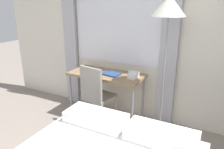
# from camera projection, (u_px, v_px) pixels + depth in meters

# --- Properties ---
(wall_back_with_window) EXTENTS (5.62, 0.13, 2.70)m
(wall_back_with_window) POSITION_uv_depth(u_px,v_px,m) (147.00, 34.00, 3.20)
(wall_back_with_window) COLOR silver
(wall_back_with_window) RESTS_ON ground_plane
(desk) EXTENTS (1.14, 0.53, 0.76)m
(desk) POSITION_uv_depth(u_px,v_px,m) (106.00, 78.00, 3.35)
(desk) COLOR #937551
(desk) RESTS_ON ground_plane
(desk_chair) EXTENTS (0.46, 0.46, 0.95)m
(desk_chair) POSITION_uv_depth(u_px,v_px,m) (96.00, 93.00, 3.19)
(desk_chair) COLOR gray
(desk_chair) RESTS_ON ground_plane
(standing_lamp) EXTENTS (0.41, 0.41, 1.88)m
(standing_lamp) POSITION_uv_depth(u_px,v_px,m) (168.00, 17.00, 2.59)
(standing_lamp) COLOR #4C4C51
(standing_lamp) RESTS_ON ground_plane
(telephone) EXTENTS (0.14, 0.18, 0.10)m
(telephone) POSITION_uv_depth(u_px,v_px,m) (133.00, 75.00, 3.12)
(telephone) COLOR white
(telephone) RESTS_ON desk
(book) EXTENTS (0.30, 0.24, 0.02)m
(book) POSITION_uv_depth(u_px,v_px,m) (111.00, 74.00, 3.27)
(book) COLOR navy
(book) RESTS_ON desk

